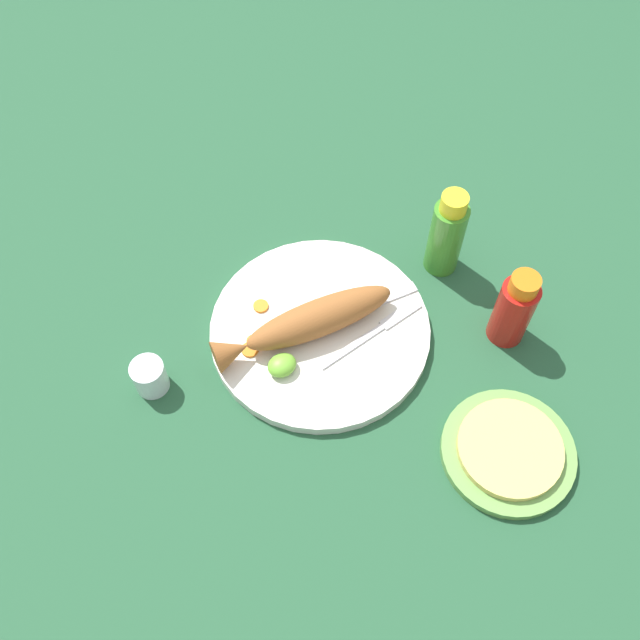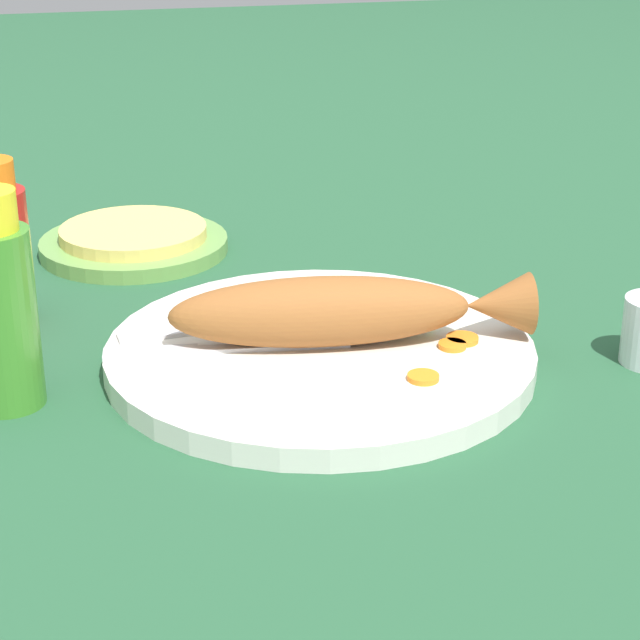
{
  "view_description": "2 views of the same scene",
  "coord_description": "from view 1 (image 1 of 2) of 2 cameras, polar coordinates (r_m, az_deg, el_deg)",
  "views": [
    {
      "loc": [
        -0.29,
        -0.47,
        0.92
      ],
      "look_at": [
        0.0,
        0.0,
        0.04
      ],
      "focal_mm": 40.0,
      "sensor_mm": 36.0,
      "label": 1
    },
    {
      "loc": [
        0.19,
        0.78,
        0.38
      ],
      "look_at": [
        0.0,
        0.0,
        0.04
      ],
      "focal_mm": 65.0,
      "sensor_mm": 36.0,
      "label": 2
    }
  ],
  "objects": [
    {
      "name": "hot_sauce_bottle_red",
      "position": [
        1.05,
        15.26,
        0.83
      ],
      "size": [
        0.05,
        0.05,
        0.14
      ],
      "color": "#B21914",
      "rests_on": "ground_plane"
    },
    {
      "name": "main_plate",
      "position": [
        1.06,
        0.0,
        -0.83
      ],
      "size": [
        0.33,
        0.33,
        0.02
      ],
      "primitive_type": "cylinder",
      "color": "silver",
      "rests_on": "ground_plane"
    },
    {
      "name": "carrot_slice_near",
      "position": [
        1.08,
        -4.76,
        1.12
      ],
      "size": [
        0.02,
        0.02,
        0.0
      ],
      "primitive_type": "cylinder",
      "color": "orange",
      "rests_on": "main_plate"
    },
    {
      "name": "lime_wedge_main",
      "position": [
        1.01,
        -3.06,
        -3.63
      ],
      "size": [
        0.04,
        0.04,
        0.02
      ],
      "primitive_type": "ellipsoid",
      "color": "#6BB233",
      "rests_on": "main_plate"
    },
    {
      "name": "fork_far",
      "position": [
        1.05,
        4.65,
        -0.76
      ],
      "size": [
        0.19,
        0.03,
        0.0
      ],
      "rotation": [
        0.0,
        0.0,
        6.37
      ],
      "color": "silver",
      "rests_on": "main_plate"
    },
    {
      "name": "carrot_slice_mid",
      "position": [
        1.04,
        -5.33,
        -1.7
      ],
      "size": [
        0.02,
        0.02,
        0.0
      ],
      "primitive_type": "cylinder",
      "color": "orange",
      "rests_on": "main_plate"
    },
    {
      "name": "salt_cup",
      "position": [
        1.04,
        -13.43,
        -4.51
      ],
      "size": [
        0.05,
        0.05,
        0.05
      ],
      "color": "silver",
      "rests_on": "ground_plane"
    },
    {
      "name": "tortilla_stack",
      "position": [
        1.0,
        14.96,
        -9.89
      ],
      "size": [
        0.14,
        0.14,
        0.01
      ],
      "primitive_type": "cylinder",
      "color": "#E0C666",
      "rests_on": "tortilla_plate"
    },
    {
      "name": "fork_near",
      "position": [
        1.08,
        3.93,
        1.26
      ],
      "size": [
        0.19,
        0.04,
        0.0
      ],
      "rotation": [
        0.0,
        0.0,
        6.16
      ],
      "color": "silver",
      "rests_on": "main_plate"
    },
    {
      "name": "hot_sauce_bottle_green",
      "position": [
        1.1,
        10.1,
        6.74
      ],
      "size": [
        0.05,
        0.05,
        0.16
      ],
      "color": "#3D8428",
      "rests_on": "ground_plane"
    },
    {
      "name": "tortilla_plate",
      "position": [
        1.01,
        14.8,
        -10.17
      ],
      "size": [
        0.18,
        0.18,
        0.01
      ],
      "primitive_type": "cylinder",
      "color": "#6B9E4C",
      "rests_on": "ground_plane"
    },
    {
      "name": "ground_plane",
      "position": [
        1.07,
        0.0,
        -1.07
      ],
      "size": [
        4.0,
        4.0,
        0.0
      ],
      "primitive_type": "plane",
      "color": "#235133"
    },
    {
      "name": "fried_fish",
      "position": [
        1.03,
        -1.02,
        -0.19
      ],
      "size": [
        0.28,
        0.09,
        0.05
      ],
      "rotation": [
        0.0,
        0.0,
        -0.13
      ],
      "color": "#935628",
      "rests_on": "main_plate"
    },
    {
      "name": "carrot_slice_far",
      "position": [
        1.04,
        -5.62,
        -2.37
      ],
      "size": [
        0.02,
        0.02,
        0.0
      ],
      "primitive_type": "cylinder",
      "color": "orange",
      "rests_on": "main_plate"
    }
  ]
}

